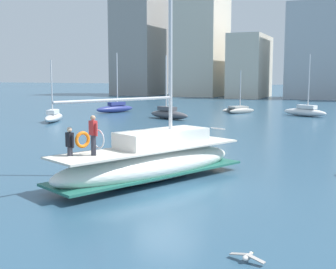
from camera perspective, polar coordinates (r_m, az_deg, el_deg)
The scene contains 9 objects.
ground_plane at distance 18.64m, azimuth 0.18°, elevation -6.75°, with size 400.00×400.00×0.00m, color #2D516B.
main_sailboat at distance 19.73m, azimuth -2.10°, elevation -3.26°, with size 6.20×9.72×12.38m.
moored_sloop_near at distance 45.98m, azimuth -14.21°, elevation 2.21°, with size 2.93×5.07×6.01m.
moored_sloop_far at distance 55.97m, azimuth -6.67°, elevation 3.35°, with size 3.35×5.44×7.24m.
moored_catamaran at distance 47.40m, azimuth 0.08°, elevation 2.64°, with size 5.51×3.47×6.59m.
moored_cutter_left at distance 52.76m, azimuth 16.84°, elevation 2.81°, with size 5.34×3.55×6.83m.
moored_cutter_right at distance 55.54m, azimuth 8.83°, elevation 3.17°, with size 3.69×4.09×5.12m.
seagull at distance 11.76m, azimuth 9.97°, elevation -14.90°, with size 0.96×0.48×0.16m.
waterfront_buildings at distance 94.70m, azimuth 14.66°, elevation 10.26°, with size 88.67×16.58×25.85m.
Camera 1 is at (6.93, -16.68, 4.60)m, focal length 48.43 mm.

